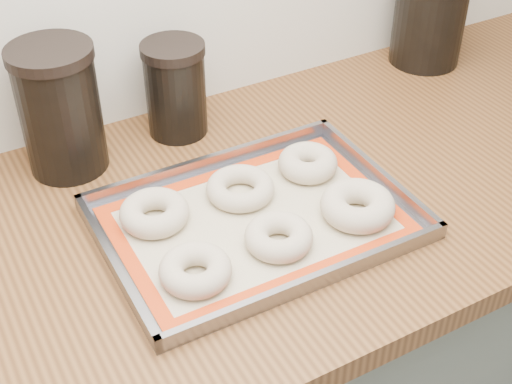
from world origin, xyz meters
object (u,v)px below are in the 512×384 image
bagel_front_left (195,270)px  bagel_back_left (154,213)px  canister_right (430,14)px  canister_left (60,109)px  canister_mid (176,89)px  bagel_front_right (358,206)px  bagel_back_mid (240,188)px  baking_tray (256,220)px  bagel_front_mid (279,237)px  bagel_back_right (308,163)px

bagel_front_left → bagel_back_left: size_ratio=0.96×
bagel_back_left → canister_right: (0.70, 0.22, 0.08)m
canister_left → canister_right: canister_left is taller
canister_mid → canister_right: size_ratio=0.83×
bagel_front_left → canister_right: size_ratio=0.50×
bagel_front_right → bagel_back_mid: bearing=135.6°
bagel_front_left → canister_left: canister_left is taller
baking_tray → bagel_front_right: (0.14, -0.06, 0.02)m
bagel_front_mid → bagel_front_right: 0.14m
bagel_front_right → canister_mid: canister_mid is taller
canister_left → canister_right: 0.77m
bagel_back_left → bagel_back_mid: 0.14m
bagel_front_left → bagel_back_left: bagel_back_left is taller
baking_tray → bagel_front_mid: bagel_front_mid is taller
bagel_front_mid → bagel_back_mid: 0.13m
canister_left → canister_mid: canister_left is taller
baking_tray → bagel_back_left: (-0.13, 0.07, 0.02)m
canister_right → bagel_back_right: bearing=-152.5°
bagel_front_left → canister_left: (-0.07, 0.35, 0.09)m
bagel_back_right → canister_right: canister_right is taller
baking_tray → bagel_back_mid: size_ratio=4.30×
canister_right → bagel_front_left: bearing=-152.7°
bagel_front_mid → bagel_back_mid: (0.01, 0.13, -0.00)m
baking_tray → canister_mid: bearing=89.2°
baking_tray → bagel_front_right: bearing=-24.8°
canister_mid → bagel_front_right: bearing=-69.3°
bagel_front_left → baking_tray: bearing=27.3°
bagel_front_mid → bagel_back_left: (-0.14, 0.14, 0.00)m
bagel_front_left → canister_mid: size_ratio=0.60×
bagel_front_mid → canister_mid: (0.00, 0.36, 0.06)m
baking_tray → canister_right: (0.57, 0.29, 0.10)m
bagel_front_right → canister_left: bearing=134.1°
bagel_back_right → canister_right: bearing=27.5°
bagel_front_right → canister_mid: bearing=110.7°
bagel_back_mid → canister_right: size_ratio=0.53×
baking_tray → bagel_front_left: bearing=-152.7°
bagel_back_mid → canister_mid: (-0.00, 0.23, 0.07)m
bagel_front_left → bagel_front_right: bagel_front_right is taller
canister_left → canister_mid: size_ratio=1.28×
bagel_back_left → canister_right: canister_right is taller
bagel_back_right → bagel_front_left: bearing=-153.0°
bagel_front_left → bagel_back_mid: bearing=43.5°
bagel_back_right → canister_left: (-0.34, 0.22, 0.09)m
canister_mid → bagel_front_left: bearing=-110.7°
bagel_back_mid → baking_tray: bearing=-96.9°
bagel_front_right → bagel_back_right: 0.13m
bagel_back_left → bagel_back_mid: (0.14, -0.01, -0.00)m
bagel_back_mid → bagel_back_right: 0.13m
bagel_front_left → canister_mid: bearing=69.3°
bagel_back_right → bagel_front_mid: bearing=-135.2°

